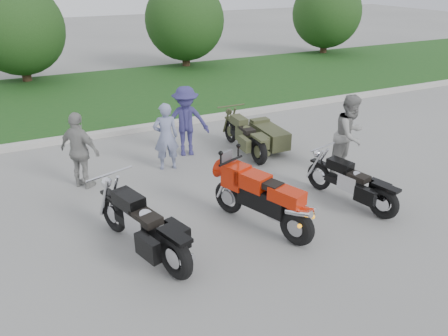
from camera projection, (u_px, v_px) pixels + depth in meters
name	position (u px, v px, depth m)	size (l,w,h in m)	color
ground	(248.00, 227.00, 8.16)	(80.00, 80.00, 0.00)	gray
curb	(152.00, 127.00, 13.04)	(60.00, 0.30, 0.15)	#B6B4AC
grass_strip	(119.00, 94.00, 16.44)	(60.00, 8.00, 0.14)	#29501B
tree_mid_left	(18.00, 29.00, 17.11)	(3.60, 3.60, 4.00)	#3F2B1C
tree_mid_right	(185.00, 20.00, 19.86)	(3.60, 3.60, 4.00)	#3F2B1C
tree_far_right	(327.00, 13.00, 23.00)	(3.60, 3.60, 4.00)	#3F2B1C
sportbike_red	(263.00, 198.00, 7.86)	(1.02, 2.18, 1.08)	black
cruiser_left	(145.00, 229.00, 7.17)	(1.00, 2.49, 0.99)	black
cruiser_right	(354.00, 185.00, 8.76)	(0.73, 2.16, 0.84)	black
cruiser_sidecar	(260.00, 137.00, 11.31)	(1.16, 2.30, 0.88)	black
person_stripe	(166.00, 137.00, 10.19)	(0.59, 0.39, 1.62)	#7982A5
person_grey	(350.00, 135.00, 9.94)	(0.91, 0.71, 1.87)	gray
person_denim	(186.00, 121.00, 10.94)	(1.15, 0.66, 1.79)	navy
person_back	(80.00, 151.00, 9.30)	(1.00, 0.41, 1.70)	gray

